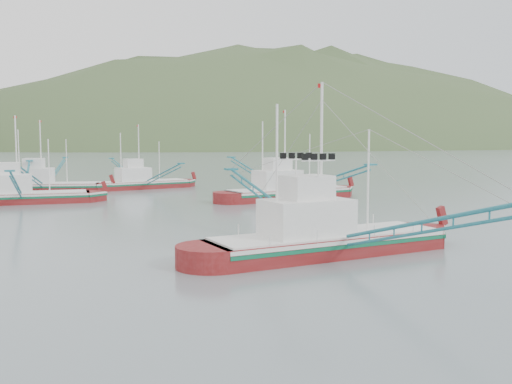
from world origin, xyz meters
name	(u,v)px	position (x,y,z in m)	size (l,w,h in m)	color
ground	(302,256)	(0.00, 0.00, 0.00)	(1200.00, 1200.00, 0.00)	slate
main_boat	(324,229)	(1.30, -0.33, 1.53)	(14.67, 26.43, 10.69)	maroon
bg_boat_left	(21,189)	(-12.64, 36.47, 1.57)	(13.90, 24.37, 9.92)	maroon
bg_boat_right	(287,186)	(14.44, 27.67, 1.50)	(14.96, 26.51, 10.75)	maroon
bg_boat_far	(141,178)	(3.45, 48.83, 1.51)	(13.23, 23.16, 9.43)	maroon
bg_boat_extra	(44,177)	(-8.96, 49.51, 1.94)	(13.96, 23.72, 9.92)	maroon
headland_right	(288,147)	(240.00, 430.00, 0.00)	(684.00, 432.00, 306.00)	#394F28
ridge_distant	(31,147)	(30.00, 560.00, 0.00)	(960.00, 400.00, 240.00)	slate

